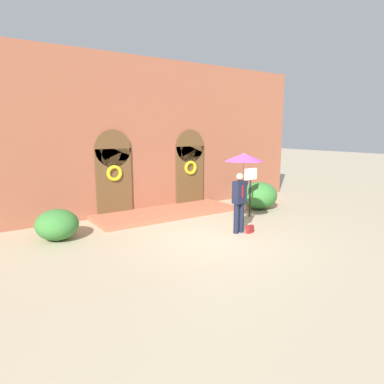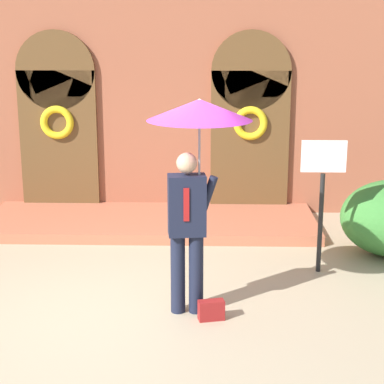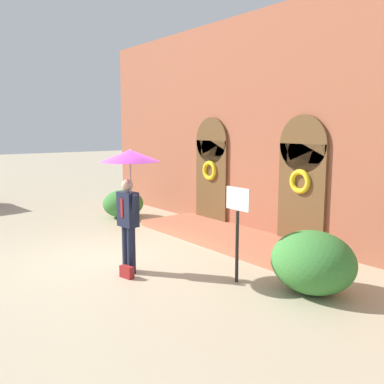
# 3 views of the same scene
# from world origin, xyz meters

# --- Properties ---
(ground_plane) EXTENTS (80.00, 80.00, 0.00)m
(ground_plane) POSITION_xyz_m (0.00, 0.00, 0.00)
(ground_plane) COLOR tan
(building_facade) EXTENTS (14.00, 2.30, 5.60)m
(building_facade) POSITION_xyz_m (-0.00, 4.15, 2.68)
(building_facade) COLOR #9E563D
(building_facade) RESTS_ON ground
(person_with_umbrella) EXTENTS (1.10, 1.10, 2.36)m
(person_with_umbrella) POSITION_xyz_m (0.79, -0.07, 1.91)
(person_with_umbrella) COLOR #191E33
(person_with_umbrella) RESTS_ON ground
(handbag) EXTENTS (0.30, 0.18, 0.22)m
(handbag) POSITION_xyz_m (0.96, -0.27, 0.11)
(handbag) COLOR maroon
(handbag) RESTS_ON ground
(sign_post) EXTENTS (0.56, 0.06, 1.72)m
(sign_post) POSITION_xyz_m (2.35, 1.20, 1.16)
(sign_post) COLOR black
(sign_post) RESTS_ON ground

